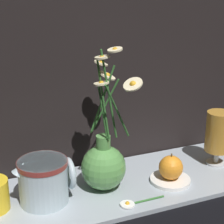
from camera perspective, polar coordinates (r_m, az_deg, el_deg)
ground_plane at (r=1.02m, az=0.54°, el=-11.62°), size 6.00×6.00×0.00m
shelf at (r=1.02m, az=0.54°, el=-11.33°), size 0.81×0.28×0.01m
vase_with_flowers at (r=0.97m, az=-1.17°, el=-7.90°), size 0.13×0.20×0.38m
ceramic_pitcher at (r=0.93m, az=-10.29°, el=-10.02°), size 0.15×0.12×0.12m
tea_glass at (r=1.12m, az=15.95°, el=-3.08°), size 0.07×0.07×0.16m
saucer_plate at (r=1.04m, az=8.85°, el=-10.19°), size 0.11×0.11×0.01m
orange_fruit at (r=1.02m, az=8.96°, el=-8.35°), size 0.07×0.07×0.07m
loose_daisy at (r=0.94m, az=3.16°, el=-13.70°), size 0.12×0.04×0.01m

